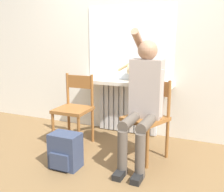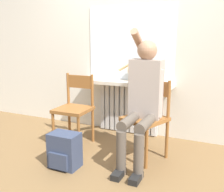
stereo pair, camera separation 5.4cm
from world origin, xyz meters
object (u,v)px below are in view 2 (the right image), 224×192
Objects in this scene: chair_left at (75,108)px; person at (143,96)px; chair_right at (147,117)px; cat at (142,70)px; backpack at (64,151)px.

person is (0.93, -0.11, 0.26)m from chair_left.
chair_left is at bearing 172.99° from person.
chair_right is at bearing 82.96° from person.
cat is 1.47m from backpack.
chair_right is at bearing -66.05° from cat.
person is 2.56× the size of cat.
chair_left is 2.39× the size of backpack.
person reaches higher than backpack.
cat reaches higher than chair_left.
person is at bearing 35.15° from backpack.
chair_left is 0.71m from backpack.
person is at bearing -74.93° from chair_right.
chair_left is at bearing 112.33° from backpack.
person is 3.86× the size of backpack.
person is (-0.01, -0.11, 0.26)m from chair_right.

